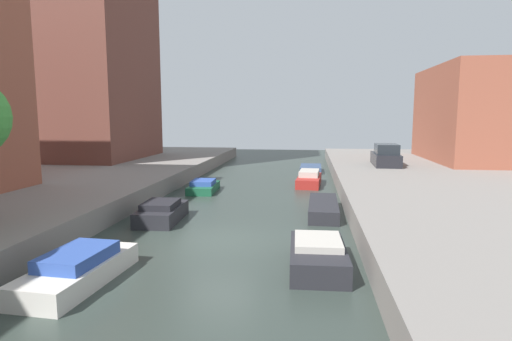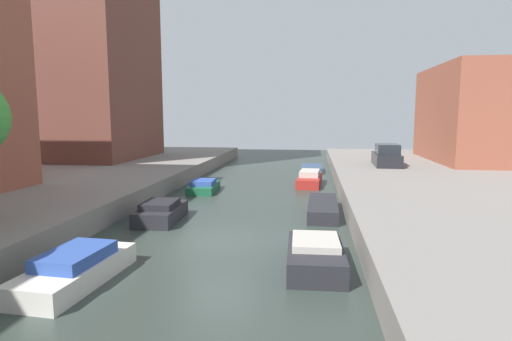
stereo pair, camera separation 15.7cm
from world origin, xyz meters
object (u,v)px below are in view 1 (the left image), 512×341
(apartment_tower_far, at_px, (78,4))
(moored_boat_left_2, at_px, (78,269))
(moored_boat_right_3, at_px, (323,208))
(moored_boat_right_5, at_px, (311,169))
(low_block_right, at_px, (497,114))
(moored_boat_right_4, at_px, (309,179))
(moored_boat_right_2, at_px, (318,255))
(parked_car, at_px, (386,156))
(moored_boat_left_4, at_px, (204,187))
(moored_boat_left_3, at_px, (162,212))

(apartment_tower_far, height_order, moored_boat_left_2, apartment_tower_far)
(moored_boat_right_3, xyz_separation_m, moored_boat_right_5, (-0.56, 15.05, -0.05))
(low_block_right, relative_size, moored_boat_right_4, 2.88)
(moored_boat_right_2, relative_size, moored_boat_right_5, 1.00)
(low_block_right, relative_size, moored_boat_right_5, 3.55)
(parked_car, distance_m, moored_boat_right_4, 6.63)
(apartment_tower_far, height_order, parked_car, apartment_tower_far)
(moored_boat_left_2, height_order, moored_boat_left_4, moored_boat_left_2)
(low_block_right, bearing_deg, moored_boat_right_5, -176.51)
(low_block_right, distance_m, moored_boat_right_5, 15.30)
(apartment_tower_far, relative_size, moored_boat_right_2, 7.57)
(apartment_tower_far, relative_size, moored_boat_left_3, 7.69)
(moored_boat_left_2, height_order, moored_boat_right_2, moored_boat_left_2)
(moored_boat_right_2, height_order, moored_boat_right_5, moored_boat_right_2)
(apartment_tower_far, xyz_separation_m, moored_boat_right_2, (19.58, -21.52, -13.42))
(moored_boat_left_4, xyz_separation_m, moored_boat_right_4, (6.42, 3.35, 0.10))
(apartment_tower_far, xyz_separation_m, moored_boat_left_2, (12.94, -23.55, -13.42))
(moored_boat_left_4, bearing_deg, moored_boat_right_2, -61.15)
(apartment_tower_far, height_order, moored_boat_left_3, apartment_tower_far)
(moored_boat_right_2, bearing_deg, moored_boat_left_3, 143.84)
(parked_car, xyz_separation_m, moored_boat_left_2, (-11.88, -20.99, -1.26))
(parked_car, relative_size, moored_boat_right_4, 1.01)
(moored_boat_left_2, height_order, moored_boat_right_4, moored_boat_right_4)
(moored_boat_left_2, distance_m, moored_boat_right_5, 25.10)
(apartment_tower_far, distance_m, low_block_right, 35.22)
(moored_boat_left_2, bearing_deg, moored_boat_right_5, 75.08)
(moored_boat_right_5, bearing_deg, low_block_right, 3.49)
(moored_boat_left_4, relative_size, moored_boat_right_5, 0.96)
(moored_boat_right_3, xyz_separation_m, moored_boat_right_4, (-0.68, 8.37, 0.10))
(low_block_right, distance_m, moored_boat_left_3, 28.25)
(moored_boat_right_4, height_order, moored_boat_right_5, moored_boat_right_4)
(moored_boat_right_3, distance_m, moored_boat_right_4, 8.40)
(moored_boat_left_2, relative_size, moored_boat_right_2, 1.20)
(moored_boat_right_4, bearing_deg, parked_car, 31.61)
(parked_car, height_order, moored_boat_left_3, parked_car)
(moored_boat_left_2, bearing_deg, moored_boat_left_3, 90.93)
(moored_boat_right_5, bearing_deg, moored_boat_right_2, -89.56)
(moored_boat_right_2, bearing_deg, low_block_right, 58.04)
(low_block_right, xyz_separation_m, parked_car, (-9.17, -4.16, -3.10))
(low_block_right, height_order, moored_boat_right_4, low_block_right)
(moored_boat_left_4, bearing_deg, moored_boat_left_3, -90.22)
(moored_boat_right_5, bearing_deg, moored_boat_left_4, -123.14)
(apartment_tower_far, distance_m, moored_boat_right_3, 28.06)
(moored_boat_left_2, bearing_deg, moored_boat_right_3, 52.65)
(parked_car, height_order, moored_boat_right_4, parked_car)
(low_block_right, bearing_deg, parked_car, -155.61)
(moored_boat_left_3, distance_m, moored_boat_right_4, 12.42)
(moored_boat_right_2, distance_m, moored_boat_right_4, 15.55)
(moored_boat_left_2, relative_size, moored_boat_right_3, 0.89)
(moored_boat_left_3, relative_size, moored_boat_right_2, 0.98)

